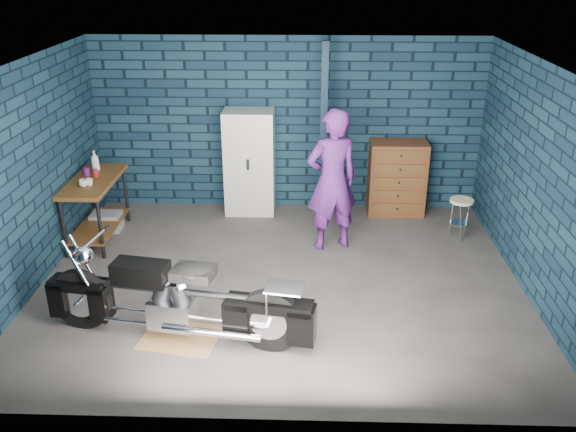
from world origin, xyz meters
The scene contains 16 objects.
ground centered at (0.00, 0.00, 0.00)m, with size 6.00×6.00×0.00m, color #55524F.
room_walls centered at (0.00, 0.55, 1.90)m, with size 6.02×5.01×2.71m.
support_post centered at (0.55, 1.95, 1.35)m, with size 0.10×0.10×2.70m, color #112436.
workbench centered at (-2.68, 1.16, 0.46)m, with size 0.60×1.40×0.91m, color brown.
drip_mat centered at (-1.03, -1.28, 0.00)m, with size 0.82×0.61×0.01m, color #9D7544.
motorcycle centered at (-1.03, -1.28, 0.55)m, with size 2.50×0.68×1.10m, color black, non-canonical shape.
person centered at (0.66, 0.99, 0.99)m, with size 0.72×0.48×1.98m, color #571F75.
storage_bin centered at (-2.66, 1.44, 0.13)m, with size 0.43×0.31×0.27m, color gray.
locker centered at (-0.58, 2.23, 0.82)m, with size 0.76×0.55×1.64m, color silver.
tool_chest centered at (1.72, 2.23, 0.58)m, with size 0.87×0.48×1.16m, color brown.
shop_stool centered at (2.52, 1.32, 0.30)m, with size 0.33×0.33×0.61m, color beige, non-canonical shape.
cup_a centered at (-2.70, 0.87, 0.96)m, with size 0.12×0.12×0.10m, color beige.
cup_b centered at (-2.64, 0.91, 0.96)m, with size 0.10×0.10×0.09m, color beige.
mug_purple centered at (-2.80, 1.29, 0.97)m, with size 0.09×0.09×0.12m, color #53175C.
mug_red centered at (-2.67, 1.27, 0.96)m, with size 0.08×0.08×0.10m, color #A51625.
bottle centered at (-2.74, 1.52, 1.06)m, with size 0.12×0.12×0.30m, color gray.
Camera 1 is at (0.31, -6.74, 3.85)m, focal length 38.00 mm.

